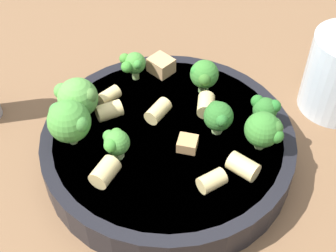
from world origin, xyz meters
The scene contains 19 objects.
ground_plane centered at (0.00, 0.00, 0.00)m, with size 2.00×2.00×0.00m, color brown.
pasta_bowl centered at (0.00, 0.00, 0.02)m, with size 0.23×0.23×0.03m.
broccoli_floret_0 centered at (-0.05, -0.07, 0.06)m, with size 0.04×0.04×0.05m.
broccoli_floret_1 centered at (0.01, 0.04, 0.05)m, with size 0.03×0.03×0.03m.
broccoli_floret_2 centered at (-0.09, -0.01, 0.05)m, with size 0.02×0.02×0.03m.
broccoli_floret_3 centered at (0.01, -0.05, 0.05)m, with size 0.02×0.02×0.03m.
broccoli_floret_4 centered at (-0.04, 0.06, 0.06)m, with size 0.03×0.03×0.04m.
broccoli_floret_5 centered at (0.02, 0.09, 0.05)m, with size 0.03×0.02×0.03m.
broccoli_floret_6 centered at (-0.02, -0.08, 0.06)m, with size 0.04×0.04×0.05m.
broccoli_floret_7 centered at (0.05, 0.07, 0.06)m, with size 0.03×0.03×0.04m.
rigatoni_0 centered at (0.07, 0.01, 0.04)m, with size 0.01×0.01×0.02m, color #E0C67F.
rigatoni_1 centered at (0.07, 0.04, 0.04)m, with size 0.02×0.02×0.03m, color #E0C67F.
rigatoni_2 centered at (-0.02, 0.00, 0.04)m, with size 0.01×0.01×0.03m, color #E0C67F.
rigatoni_3 centered at (-0.06, -0.04, 0.04)m, with size 0.01×0.01×0.02m, color #E0C67F.
rigatoni_4 centered at (-0.01, 0.04, 0.04)m, with size 0.02×0.02×0.02m, color #E0C67F.
rigatoni_5 centered at (-0.04, -0.04, 0.04)m, with size 0.02×0.02×0.02m, color #E0C67F.
rigatoni_6 centered at (0.03, -0.07, 0.04)m, with size 0.02×0.02×0.02m, color #E0C67F.
chicken_chunk_0 centered at (0.02, 0.01, 0.04)m, with size 0.02×0.02×0.01m, color tan.
chicken_chunk_1 centered at (-0.09, 0.03, 0.04)m, with size 0.02×0.02×0.02m, color tan.
Camera 1 is at (0.27, -0.11, 0.35)m, focal length 50.00 mm.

